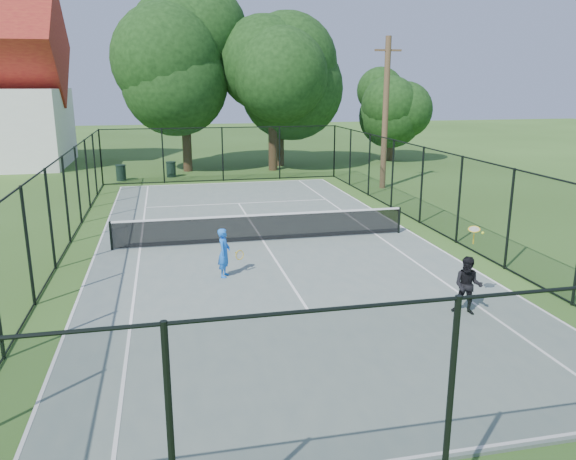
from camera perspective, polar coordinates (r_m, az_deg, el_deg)
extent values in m
plane|color=#35581E|center=(19.37, -2.56, -1.28)|extent=(120.00, 120.00, 0.00)
cube|color=slate|center=(19.36, -2.56, -1.19)|extent=(11.00, 24.00, 0.06)
cylinder|color=black|center=(19.06, -17.55, -0.56)|extent=(0.08, 0.08, 0.95)
cylinder|color=black|center=(20.65, 11.23, 0.99)|extent=(0.08, 0.08, 0.95)
cube|color=black|center=(19.23, -2.58, 0.25)|extent=(10.00, 0.03, 0.88)
cube|color=white|center=(19.13, -2.59, 1.54)|extent=(10.00, 0.05, 0.06)
cylinder|color=#332114|center=(35.65, -10.26, 9.35)|extent=(0.56, 0.56, 4.33)
sphere|color=black|center=(35.52, -10.58, 15.98)|extent=(7.82, 7.82, 7.82)
cylinder|color=#332114|center=(35.54, -1.55, 9.14)|extent=(0.56, 0.56, 3.81)
sphere|color=black|center=(35.38, -1.59, 14.98)|extent=(6.84, 6.84, 6.84)
cylinder|color=#332114|center=(37.70, -0.85, 9.17)|extent=(0.56, 0.56, 3.42)
sphere|color=black|center=(37.53, -0.87, 13.84)|extent=(5.44, 5.44, 5.44)
cylinder|color=#332114|center=(40.91, 10.44, 8.76)|extent=(0.56, 0.56, 2.58)
sphere|color=black|center=(40.74, 10.60, 12.14)|extent=(4.50, 4.50, 4.50)
cylinder|color=black|center=(33.14, -16.61, 5.56)|extent=(0.54, 0.54, 0.85)
cylinder|color=black|center=(33.08, -16.66, 6.31)|extent=(0.58, 0.58, 0.05)
cylinder|color=black|center=(33.75, -11.79, 6.02)|extent=(0.54, 0.54, 0.85)
cylinder|color=black|center=(33.69, -11.83, 6.76)|extent=(0.58, 0.58, 0.05)
cylinder|color=#4C3823|center=(29.56, 9.86, 11.50)|extent=(0.30, 0.30, 7.60)
cube|color=#4C3823|center=(29.57, 10.14, 17.54)|extent=(1.40, 0.10, 0.10)
imported|color=blue|center=(15.72, -6.51, -2.31)|extent=(0.48, 0.59, 1.38)
torus|color=gold|center=(15.95, -4.94, -2.55)|extent=(0.27, 0.18, 0.29)
cylinder|color=silver|center=(15.95, -4.94, -2.55)|extent=(0.23, 0.15, 0.25)
imported|color=black|center=(13.78, 17.81, -5.40)|extent=(0.85, 0.82, 1.39)
torus|color=gold|center=(13.83, 18.39, 0.08)|extent=(0.30, 0.28, 0.14)
cylinder|color=silver|center=(13.83, 18.39, 0.08)|extent=(0.26, 0.24, 0.11)
sphere|color=#CCE526|center=(14.15, 19.17, -0.28)|extent=(0.07, 0.07, 0.07)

